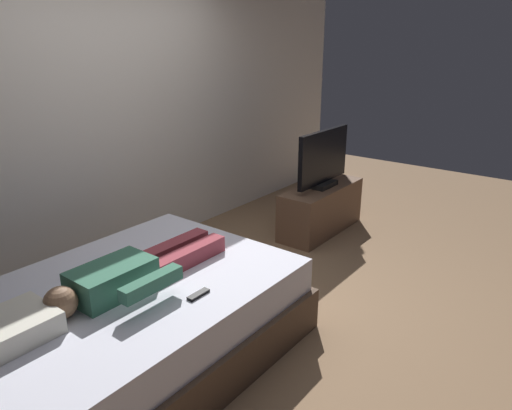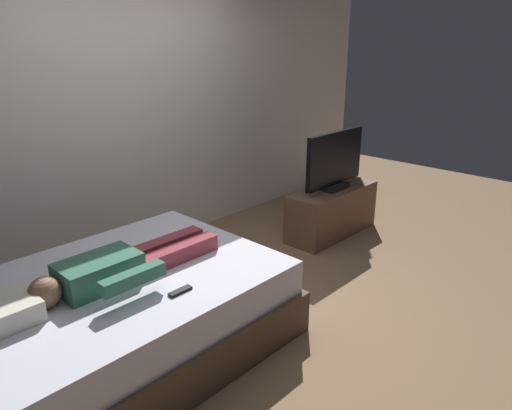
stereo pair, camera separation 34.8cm
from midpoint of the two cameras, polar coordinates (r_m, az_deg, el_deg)
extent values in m
plane|color=#8C6B4C|center=(3.73, 1.35, -12.14)|extent=(10.00, 10.00, 0.00)
cube|color=silver|center=(4.64, -9.96, 12.38)|extent=(6.40, 0.10, 2.80)
cube|color=brown|center=(3.26, -13.25, -14.76)|extent=(2.09, 1.52, 0.30)
cube|color=white|center=(3.11, -13.63, -10.65)|extent=(2.01, 1.44, 0.24)
cube|color=#387056|center=(2.95, -15.31, -7.94)|extent=(0.48, 0.28, 0.18)
sphere|color=#936B4C|center=(2.82, -21.06, -9.96)|extent=(0.18, 0.18, 0.18)
cube|color=#993842|center=(3.18, -6.22, -5.90)|extent=(0.60, 0.11, 0.11)
cube|color=#993842|center=(3.30, -8.04, -5.05)|extent=(0.60, 0.11, 0.11)
cube|color=#387056|center=(2.75, -11.18, -8.78)|extent=(0.40, 0.08, 0.08)
cube|color=black|center=(2.83, -5.66, -10.44)|extent=(0.15, 0.04, 0.02)
cube|color=brown|center=(5.00, 11.17, -0.78)|extent=(1.10, 0.40, 0.50)
cube|color=black|center=(4.92, 11.38, 2.23)|extent=(0.32, 0.20, 0.05)
cube|color=black|center=(4.84, 11.61, 5.56)|extent=(0.88, 0.05, 0.54)
camera|label=1|loc=(0.17, -87.36, 0.94)|focal=32.97mm
camera|label=2|loc=(0.17, 92.64, -0.94)|focal=32.97mm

